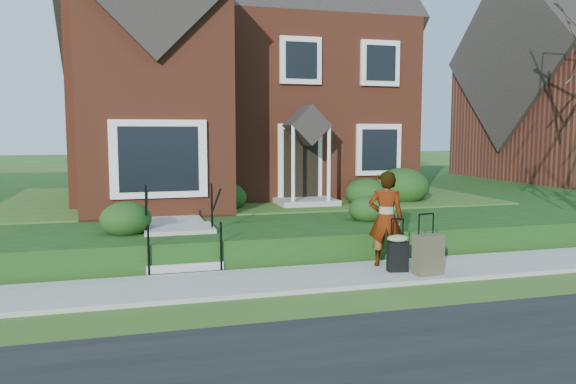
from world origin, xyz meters
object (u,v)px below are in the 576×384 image
object	(u,v)px
front_steps	(181,241)
suitcase_olive	(428,254)
suitcase_black	(398,251)
woman	(386,219)

from	to	relation	value
front_steps	suitcase_olive	bearing A→B (deg)	-28.83
suitcase_black	suitcase_olive	xyz separation A→B (m)	(0.43, -0.34, -0.01)
front_steps	woman	distance (m)	4.04
suitcase_olive	front_steps	bearing A→B (deg)	144.88
woman	suitcase_olive	distance (m)	1.07
suitcase_olive	woman	bearing A→B (deg)	113.57
front_steps	woman	xyz separation A→B (m)	(3.72, -1.50, 0.51)
woman	suitcase_black	world-z (taller)	woman
suitcase_black	front_steps	bearing A→B (deg)	161.90
suitcase_black	suitcase_olive	bearing A→B (deg)	-29.61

